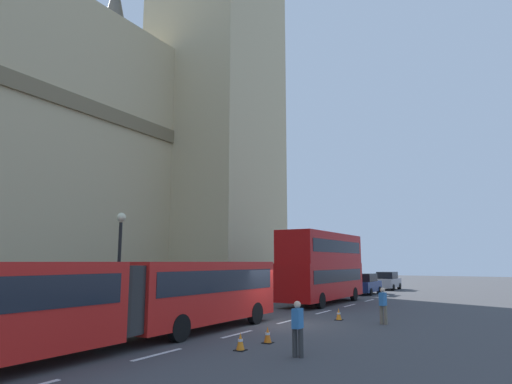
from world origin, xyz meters
TOP-DOWN VIEW (x-y plane):
  - ground_plane at (0.00, 0.00)m, footprint 160.00×160.00m
  - lane_centre_marking at (3.49, 0.00)m, footprint 34.40×0.16m
  - articulated_bus at (-8.18, 1.99)m, footprint 18.50×2.54m
  - double_decker_bus at (10.74, 2.00)m, footprint 10.13×2.54m
  - sedan_lead at (21.07, 2.12)m, footprint 4.40×1.86m
  - sedan_trailing at (28.91, 2.09)m, footprint 4.40×1.86m
  - traffic_cone_west at (-6.15, -1.91)m, footprint 0.36×0.36m
  - traffic_cone_middle at (-4.51, -2.03)m, footprint 0.36×0.36m
  - traffic_cone_east at (2.83, -2.03)m, footprint 0.36×0.36m
  - street_lamp at (-3.87, 6.50)m, footprint 0.44×0.44m
  - pedestrian_near_cones at (-6.11, -3.99)m, footprint 0.41×0.36m
  - pedestrian_by_kerb at (2.47, -4.37)m, footprint 0.43×0.36m

SIDE VIEW (x-z plane):
  - ground_plane at x=0.00m, z-range 0.00..0.00m
  - lane_centre_marking at x=3.49m, z-range 0.00..0.01m
  - traffic_cone_west at x=-6.15m, z-range -0.01..0.57m
  - traffic_cone_middle at x=-4.51m, z-range -0.01..0.57m
  - traffic_cone_east at x=2.83m, z-range -0.01..0.57m
  - pedestrian_near_cones at x=-6.11m, z-range 0.07..1.76m
  - pedestrian_by_kerb at x=2.47m, z-range 0.07..1.76m
  - sedan_lead at x=21.07m, z-range -0.01..1.84m
  - sedan_trailing at x=28.91m, z-range -0.01..1.84m
  - articulated_bus at x=-8.18m, z-range 0.30..3.20m
  - double_decker_bus at x=10.74m, z-range 0.26..5.16m
  - street_lamp at x=-3.87m, z-range 0.42..5.69m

